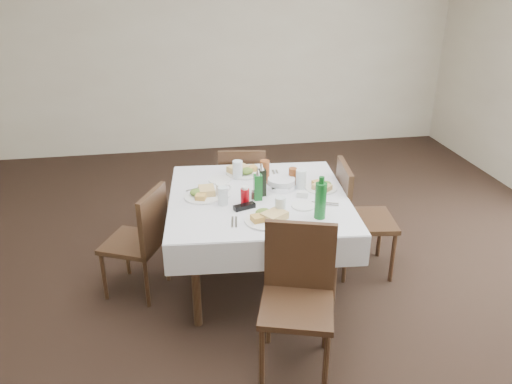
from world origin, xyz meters
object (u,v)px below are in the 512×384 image
(oil_cruet_green, at_px, (258,186))
(coffee_mug, at_px, (222,190))
(chair_south, at_px, (298,288))
(chair_west, at_px, (143,236))
(bread_basket, at_px, (281,183))
(oil_cruet_dark, at_px, (262,181))
(chair_east, at_px, (355,212))
(green_bottle, at_px, (321,200))
(water_w, at_px, (223,196))
(ketchup_bottle, at_px, (245,196))
(water_n, at_px, (238,170))
(dining_table, at_px, (259,206))
(water_s, at_px, (280,207))
(water_e, at_px, (301,179))
(chair_north, at_px, (242,186))

(oil_cruet_green, relative_size, coffee_mug, 1.73)
(chair_south, distance_m, chair_west, 1.30)
(bread_basket, height_order, oil_cruet_dark, oil_cruet_dark)
(chair_east, relative_size, chair_west, 1.08)
(bread_basket, relative_size, green_bottle, 0.78)
(chair_west, bearing_deg, oil_cruet_dark, -1.17)
(water_w, distance_m, ketchup_bottle, 0.16)
(water_n, height_order, coffee_mug, water_n)
(bread_basket, height_order, oil_cruet_green, oil_cruet_green)
(water_n, xyz_separation_m, bread_basket, (0.30, -0.24, -0.04))
(water_w, bearing_deg, dining_table, 19.35)
(water_n, relative_size, water_s, 1.09)
(dining_table, distance_m, oil_cruet_green, 0.20)
(water_s, xyz_separation_m, water_e, (0.25, 0.42, 0.01))
(water_s, relative_size, oil_cruet_green, 0.55)
(chair_west, xyz_separation_m, oil_cruet_green, (0.85, -0.09, 0.38))
(water_w, bearing_deg, oil_cruet_dark, 20.03)
(chair_west, bearing_deg, ketchup_bottle, -11.37)
(chair_north, distance_m, chair_east, 1.09)
(chair_north, xyz_separation_m, oil_cruet_green, (-0.01, -0.86, 0.37))
(chair_north, distance_m, coffee_mug, 0.85)
(bread_basket, bearing_deg, water_n, 141.52)
(water_n, bearing_deg, ketchup_bottle, -91.46)
(chair_west, xyz_separation_m, coffee_mug, (0.60, 0.02, 0.32))
(chair_south, height_order, water_w, chair_south)
(water_w, bearing_deg, water_n, 69.75)
(oil_cruet_green, bearing_deg, ketchup_bottle, -149.15)
(water_s, distance_m, oil_cruet_dark, 0.36)
(oil_cruet_green, height_order, green_bottle, green_bottle)
(dining_table, distance_m, water_n, 0.40)
(chair_north, xyz_separation_m, chair_east, (0.80, -0.74, 0.04))
(chair_north, bearing_deg, ketchup_bottle, -96.74)
(water_e, height_order, coffee_mug, water_e)
(water_w, height_order, oil_cruet_dark, oil_cruet_dark)
(chair_south, relative_size, chair_west, 1.07)
(green_bottle, bearing_deg, water_s, 164.16)
(chair_east, bearing_deg, chair_west, -178.78)
(coffee_mug, height_order, green_bottle, green_bottle)
(oil_cruet_dark, bearing_deg, oil_cruet_green, -119.98)
(chair_south, bearing_deg, green_bottle, 60.29)
(water_w, height_order, oil_cruet_green, oil_cruet_green)
(chair_south, distance_m, chair_east, 1.15)
(chair_south, bearing_deg, water_w, 116.21)
(chair_north, xyz_separation_m, oil_cruet_dark, (0.03, -0.79, 0.38))
(water_s, bearing_deg, water_e, 59.27)
(water_w, height_order, bread_basket, water_w)
(chair_north, distance_m, oil_cruet_dark, 0.88)
(water_n, bearing_deg, chair_north, 77.75)
(water_w, bearing_deg, water_e, 16.58)
(water_e, xyz_separation_m, water_w, (-0.62, -0.18, -0.01))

